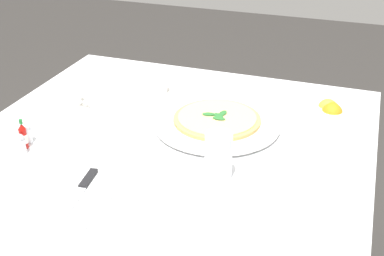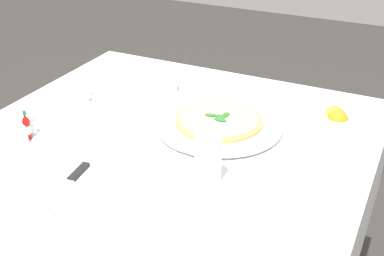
{
  "view_description": "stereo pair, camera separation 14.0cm",
  "coord_description": "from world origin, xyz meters",
  "px_view_note": "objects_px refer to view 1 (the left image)",
  "views": [
    {
      "loc": [
        1.1,
        0.46,
        1.44
      ],
      "look_at": [
        -0.07,
        0.05,
        0.78
      ],
      "focal_mm": 47.99,
      "sensor_mm": 36.0,
      "label": 1
    },
    {
      "loc": [
        1.05,
        0.59,
        1.44
      ],
      "look_at": [
        -0.07,
        0.05,
        0.78
      ],
      "focal_mm": 47.99,
      "sensor_mm": 36.0,
      "label": 2
    }
  ],
  "objects_px": {
    "citrus_bowl": "(330,113)",
    "hot_sauce_bottle": "(23,136)",
    "coffee_cup_back_corner": "(69,98)",
    "dinner_knife": "(80,192)",
    "pizza": "(217,119)",
    "pepper_shaker": "(27,134)",
    "napkin_folded": "(81,196)",
    "salt_shaker": "(20,145)",
    "pizza_plate": "(217,123)",
    "coffee_cup_near_left": "(155,85)",
    "water_glass_far_right": "(218,158)"
  },
  "relations": [
    {
      "from": "citrus_bowl",
      "to": "hot_sauce_bottle",
      "type": "xyz_separation_m",
      "value": [
        0.41,
        -0.74,
        0.01
      ]
    },
    {
      "from": "pizza",
      "to": "pepper_shaker",
      "type": "height_order",
      "value": "pepper_shaker"
    },
    {
      "from": "pizza_plate",
      "to": "water_glass_far_right",
      "type": "distance_m",
      "value": 0.26
    },
    {
      "from": "pizza_plate",
      "to": "napkin_folded",
      "type": "relative_size",
      "value": 1.57
    },
    {
      "from": "coffee_cup_back_corner",
      "to": "coffee_cup_near_left",
      "type": "bearing_deg",
      "value": 128.88
    },
    {
      "from": "napkin_folded",
      "to": "dinner_knife",
      "type": "relative_size",
      "value": 1.17
    },
    {
      "from": "salt_shaker",
      "to": "pepper_shaker",
      "type": "distance_m",
      "value": 0.06
    },
    {
      "from": "pizza",
      "to": "water_glass_far_right",
      "type": "bearing_deg",
      "value": 17.3
    },
    {
      "from": "pizza",
      "to": "salt_shaker",
      "type": "distance_m",
      "value": 0.53
    },
    {
      "from": "coffee_cup_back_corner",
      "to": "pepper_shaker",
      "type": "bearing_deg",
      "value": 2.93
    },
    {
      "from": "water_glass_far_right",
      "to": "pizza_plate",
      "type": "bearing_deg",
      "value": -162.7
    },
    {
      "from": "dinner_knife",
      "to": "citrus_bowl",
      "type": "xyz_separation_m",
      "value": [
        -0.57,
        0.48,
        0.0
      ]
    },
    {
      "from": "pizza_plate",
      "to": "salt_shaker",
      "type": "distance_m",
      "value": 0.53
    },
    {
      "from": "coffee_cup_back_corner",
      "to": "pizza",
      "type": "bearing_deg",
      "value": 92.81
    },
    {
      "from": "napkin_folded",
      "to": "pepper_shaker",
      "type": "relative_size",
      "value": 4.07
    },
    {
      "from": "napkin_folded",
      "to": "salt_shaker",
      "type": "xyz_separation_m",
      "value": [
        -0.13,
        -0.25,
        0.02
      ]
    },
    {
      "from": "citrus_bowl",
      "to": "pepper_shaker",
      "type": "bearing_deg",
      "value": -62.79
    },
    {
      "from": "pizza_plate",
      "to": "pepper_shaker",
      "type": "height_order",
      "value": "pepper_shaker"
    },
    {
      "from": "pizza_plate",
      "to": "coffee_cup_back_corner",
      "type": "xyz_separation_m",
      "value": [
        0.02,
        -0.46,
        0.02
      ]
    },
    {
      "from": "citrus_bowl",
      "to": "salt_shaker",
      "type": "bearing_deg",
      "value": -58.83
    },
    {
      "from": "napkin_folded",
      "to": "coffee_cup_near_left",
      "type": "bearing_deg",
      "value": -177.68
    },
    {
      "from": "citrus_bowl",
      "to": "salt_shaker",
      "type": "xyz_separation_m",
      "value": [
        0.44,
        -0.73,
        -0.0
      ]
    },
    {
      "from": "coffee_cup_near_left",
      "to": "dinner_knife",
      "type": "height_order",
      "value": "coffee_cup_near_left"
    },
    {
      "from": "dinner_knife",
      "to": "water_glass_far_right",
      "type": "bearing_deg",
      "value": 118.66
    },
    {
      "from": "dinner_knife",
      "to": "citrus_bowl",
      "type": "height_order",
      "value": "citrus_bowl"
    },
    {
      "from": "dinner_knife",
      "to": "pepper_shaker",
      "type": "bearing_deg",
      "value": -131.9
    },
    {
      "from": "coffee_cup_near_left",
      "to": "pepper_shaker",
      "type": "distance_m",
      "value": 0.45
    },
    {
      "from": "coffee_cup_back_corner",
      "to": "salt_shaker",
      "type": "distance_m",
      "value": 0.29
    },
    {
      "from": "pizza",
      "to": "salt_shaker",
      "type": "height_order",
      "value": "salt_shaker"
    },
    {
      "from": "pizza",
      "to": "coffee_cup_near_left",
      "type": "bearing_deg",
      "value": -120.74
    },
    {
      "from": "coffee_cup_back_corner",
      "to": "water_glass_far_right",
      "type": "bearing_deg",
      "value": 67.44
    },
    {
      "from": "pizza",
      "to": "napkin_folded",
      "type": "relative_size",
      "value": 1.08
    },
    {
      "from": "pizza_plate",
      "to": "salt_shaker",
      "type": "height_order",
      "value": "salt_shaker"
    },
    {
      "from": "pizza_plate",
      "to": "citrus_bowl",
      "type": "distance_m",
      "value": 0.33
    },
    {
      "from": "coffee_cup_back_corner",
      "to": "napkin_folded",
      "type": "distance_m",
      "value": 0.5
    },
    {
      "from": "pizza",
      "to": "dinner_knife",
      "type": "xyz_separation_m",
      "value": [
        0.44,
        -0.19,
        -0.0
      ]
    },
    {
      "from": "coffee_cup_back_corner",
      "to": "dinner_knife",
      "type": "bearing_deg",
      "value": 33.94
    },
    {
      "from": "water_glass_far_right",
      "to": "salt_shaker",
      "type": "distance_m",
      "value": 0.51
    },
    {
      "from": "dinner_knife",
      "to": "pepper_shaker",
      "type": "xyz_separation_m",
      "value": [
        -0.19,
        -0.27,
        0.0
      ]
    },
    {
      "from": "coffee_cup_near_left",
      "to": "napkin_folded",
      "type": "height_order",
      "value": "coffee_cup_near_left"
    },
    {
      "from": "dinner_knife",
      "to": "pepper_shaker",
      "type": "height_order",
      "value": "pepper_shaker"
    },
    {
      "from": "pizza_plate",
      "to": "pizza",
      "type": "bearing_deg",
      "value": 122.1
    },
    {
      "from": "napkin_folded",
      "to": "hot_sauce_bottle",
      "type": "xyz_separation_m",
      "value": [
        -0.15,
        -0.26,
        0.02
      ]
    },
    {
      "from": "coffee_cup_back_corner",
      "to": "pepper_shaker",
      "type": "xyz_separation_m",
      "value": [
        0.23,
        0.01,
        -0.0
      ]
    },
    {
      "from": "pizza",
      "to": "coffee_cup_near_left",
      "type": "distance_m",
      "value": 0.29
    },
    {
      "from": "pizza",
      "to": "hot_sauce_bottle",
      "type": "bearing_deg",
      "value": -57.66
    },
    {
      "from": "napkin_folded",
      "to": "salt_shaker",
      "type": "distance_m",
      "value": 0.28
    },
    {
      "from": "pizza",
      "to": "salt_shaker",
      "type": "relative_size",
      "value": 4.38
    },
    {
      "from": "coffee_cup_back_corner",
      "to": "water_glass_far_right",
      "type": "xyz_separation_m",
      "value": [
        0.22,
        0.54,
        0.02
      ]
    },
    {
      "from": "coffee_cup_back_corner",
      "to": "salt_shaker",
      "type": "height_order",
      "value": "coffee_cup_back_corner"
    }
  ]
}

